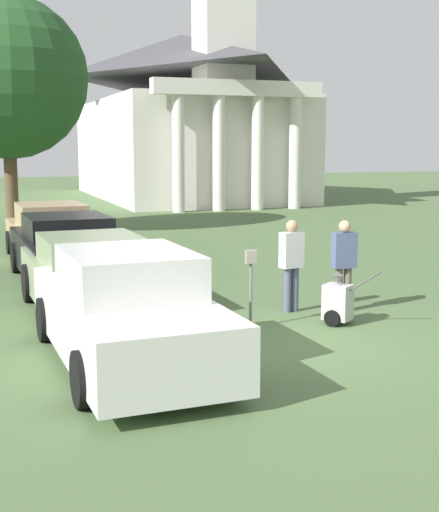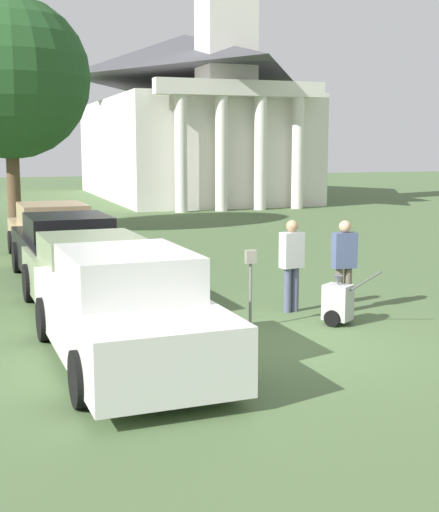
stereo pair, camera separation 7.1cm
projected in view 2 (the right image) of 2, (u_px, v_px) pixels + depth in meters
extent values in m
plane|color=#4C663D|center=(291.00, 345.00, 10.83)|extent=(120.00, 120.00, 0.00)
cube|color=silver|center=(125.00, 320.00, 9.90)|extent=(2.04, 4.99, 0.82)
cube|color=silver|center=(127.00, 272.00, 9.61)|extent=(1.71, 2.13, 0.60)
cylinder|color=black|center=(44.00, 319.00, 11.02)|extent=(0.21, 0.69, 0.68)
cylinder|color=black|center=(156.00, 310.00, 11.66)|extent=(0.21, 0.69, 0.68)
cylinder|color=black|center=(80.00, 379.00, 8.21)|extent=(0.21, 0.69, 0.68)
cylinder|color=black|center=(225.00, 362.00, 8.86)|extent=(0.21, 0.69, 0.68)
cube|color=gray|center=(90.00, 282.00, 12.75)|extent=(2.07, 4.70, 0.76)
cube|color=gray|center=(92.00, 249.00, 12.49)|extent=(1.74, 2.01, 0.47)
cylinder|color=black|center=(29.00, 283.00, 13.77)|extent=(0.21, 0.74, 0.74)
cylinder|color=black|center=(122.00, 276.00, 14.44)|extent=(0.21, 0.74, 0.74)
cylinder|color=black|center=(50.00, 315.00, 11.13)|extent=(0.21, 0.74, 0.74)
cylinder|color=black|center=(163.00, 306.00, 11.80)|extent=(0.21, 0.74, 0.74)
cube|color=black|center=(67.00, 254.00, 15.85)|extent=(2.14, 4.96, 0.80)
cube|color=black|center=(68.00, 226.00, 15.57)|extent=(1.79, 2.12, 0.49)
cylinder|color=black|center=(17.00, 257.00, 16.94)|extent=(0.21, 0.73, 0.73)
cylinder|color=black|center=(96.00, 253.00, 17.62)|extent=(0.21, 0.73, 0.73)
cylinder|color=black|center=(32.00, 279.00, 14.15)|extent=(0.21, 0.73, 0.73)
cylinder|color=black|center=(126.00, 273.00, 14.83)|extent=(0.21, 0.73, 0.73)
cube|color=tan|center=(52.00, 239.00, 18.82)|extent=(2.06, 4.83, 0.74)
cube|color=tan|center=(53.00, 215.00, 18.54)|extent=(1.72, 2.06, 0.58)
cylinder|color=black|center=(12.00, 242.00, 19.88)|extent=(0.21, 0.65, 0.64)
cylinder|color=black|center=(77.00, 239.00, 20.54)|extent=(0.21, 0.65, 0.64)
cylinder|color=black|center=(23.00, 258.00, 17.17)|extent=(0.21, 0.65, 0.64)
cylinder|color=black|center=(98.00, 253.00, 17.82)|extent=(0.21, 0.65, 0.64)
cylinder|color=slate|center=(250.00, 296.00, 11.74)|extent=(0.05, 0.05, 1.09)
cube|color=gray|center=(251.00, 257.00, 11.64)|extent=(0.18, 0.09, 0.22)
cylinder|color=#515670|center=(295.00, 289.00, 12.96)|extent=(0.14, 0.14, 0.82)
cylinder|color=#515670|center=(287.00, 290.00, 12.87)|extent=(0.14, 0.14, 0.82)
cube|color=silver|center=(292.00, 250.00, 12.80)|extent=(0.46, 0.30, 0.65)
sphere|color=tan|center=(292.00, 226.00, 12.74)|extent=(0.22, 0.22, 0.22)
cylinder|color=#665B4C|center=(348.00, 290.00, 12.95)|extent=(0.14, 0.14, 0.81)
cylinder|color=#665B4C|center=(339.00, 290.00, 12.90)|extent=(0.14, 0.14, 0.81)
cube|color=#4C597F|center=(344.00, 250.00, 12.81)|extent=(0.44, 0.25, 0.64)
sphere|color=tan|center=(345.00, 226.00, 12.75)|extent=(0.22, 0.22, 0.22)
cube|color=#B2B2AD|center=(338.00, 302.00, 12.00)|extent=(0.55, 0.57, 0.60)
cone|color=#59595B|center=(338.00, 280.00, 11.95)|extent=(0.18, 0.18, 0.16)
cylinder|color=#4C4C4C|center=(365.00, 282.00, 11.68)|extent=(0.37, 0.50, 0.43)
cylinder|color=black|center=(332.00, 319.00, 11.87)|extent=(0.21, 0.26, 0.28)
cylinder|color=black|center=(343.00, 314.00, 12.21)|extent=(0.21, 0.26, 0.28)
cube|color=silver|center=(186.00, 150.00, 41.15)|extent=(9.54, 16.99, 5.47)
pyramid|color=#424247|center=(185.00, 57.00, 40.35)|extent=(9.73, 17.33, 2.46)
cylinder|color=silver|center=(181.00, 154.00, 31.76)|extent=(0.56, 0.56, 5.20)
cylinder|color=silver|center=(221.00, 154.00, 32.37)|extent=(0.56, 0.56, 5.20)
cylinder|color=silver|center=(260.00, 154.00, 32.98)|extent=(0.56, 0.56, 5.20)
cylinder|color=silver|center=(298.00, 154.00, 33.59)|extent=(0.56, 0.56, 5.20)
cube|color=silver|center=(241.00, 88.00, 32.22)|extent=(8.11, 0.70, 0.70)
cylinder|color=brown|center=(14.00, 191.00, 24.27)|extent=(0.44, 0.44, 2.93)
sphere|color=#234C23|center=(9.00, 78.00, 23.69)|extent=(5.40, 5.40, 5.40)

